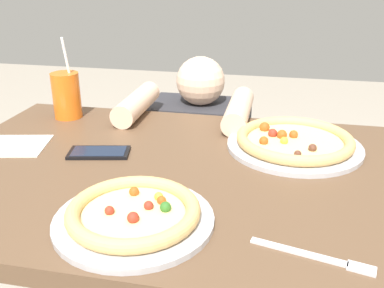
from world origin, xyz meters
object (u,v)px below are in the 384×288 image
pizza_far (294,142)px  fork (317,257)px  pizza_near (134,214)px  diner_seated (199,182)px  drink_cup_colored (67,95)px  cell_phone (99,152)px

pizza_far → fork: (0.03, -0.45, -0.02)m
pizza_near → diner_seated: diner_seated is taller
fork → diner_seated: bearing=112.8°
pizza_near → diner_seated: 0.89m
diner_seated → pizza_far: bearing=-50.9°
drink_cup_colored → cell_phone: (0.20, -0.25, -0.07)m
drink_cup_colored → fork: bearing=-38.1°
cell_phone → pizza_far: bearing=16.0°
pizza_near → drink_cup_colored: drink_cup_colored is taller
cell_phone → fork: bearing=-31.6°
drink_cup_colored → fork: size_ratio=1.22×
pizza_far → drink_cup_colored: drink_cup_colored is taller
fork → diner_seated: diner_seated is taller
fork → diner_seated: 0.98m
cell_phone → pizza_near: bearing=-56.0°
fork → diner_seated: size_ratio=0.22×
diner_seated → cell_phone: bearing=-106.2°
pizza_near → cell_phone: bearing=124.0°
fork → drink_cup_colored: bearing=141.9°
pizza_far → drink_cup_colored: 0.69m
fork → pizza_far: bearing=94.3°
pizza_near → diner_seated: (-0.03, 0.81, -0.36)m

